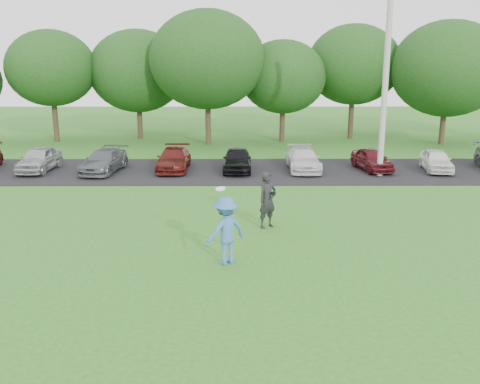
# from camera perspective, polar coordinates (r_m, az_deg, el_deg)

# --- Properties ---
(ground) EXTENTS (100.00, 100.00, 0.00)m
(ground) POSITION_cam_1_polar(r_m,az_deg,el_deg) (14.72, 0.08, -8.27)
(ground) COLOR #28661D
(ground) RESTS_ON ground
(parking_lot) EXTENTS (32.00, 6.50, 0.03)m
(parking_lot) POSITION_cam_1_polar(r_m,az_deg,el_deg) (27.19, -0.11, 2.27)
(parking_lot) COLOR black
(parking_lot) RESTS_ON ground
(utility_pole) EXTENTS (0.28, 0.28, 9.33)m
(utility_pole) POSITION_cam_1_polar(r_m,az_deg,el_deg) (26.38, 15.27, 11.61)
(utility_pole) COLOR #AEADA8
(utility_pole) RESTS_ON ground
(frisbee_player) EXTENTS (1.42, 1.29, 2.22)m
(frisbee_player) POSITION_cam_1_polar(r_m,az_deg,el_deg) (14.85, -1.54, -4.13)
(frisbee_player) COLOR teal
(frisbee_player) RESTS_ON ground
(camera_bystander) EXTENTS (0.83, 0.79, 1.92)m
(camera_bystander) POSITION_cam_1_polar(r_m,az_deg,el_deg) (18.00, 2.94, -0.85)
(camera_bystander) COLOR black
(camera_bystander) RESTS_ON ground
(parked_cars) EXTENTS (28.85, 4.89, 1.24)m
(parked_cars) POSITION_cam_1_polar(r_m,az_deg,el_deg) (27.07, -0.64, 3.49)
(parked_cars) COLOR #4F1116
(parked_cars) RESTS_ON parking_lot
(tree_row) EXTENTS (42.39, 9.85, 8.64)m
(tree_row) POSITION_cam_1_polar(r_m,az_deg,el_deg) (36.41, 2.27, 13.03)
(tree_row) COLOR #38281C
(tree_row) RESTS_ON ground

